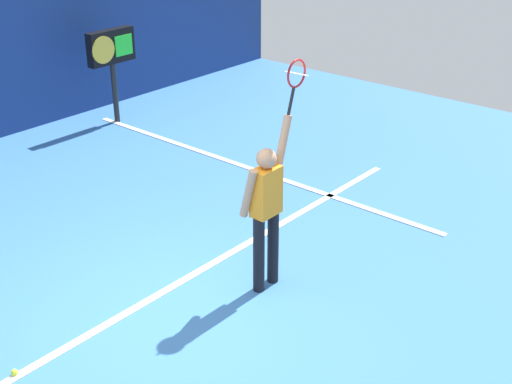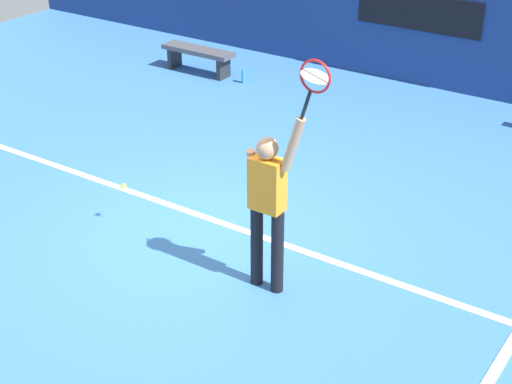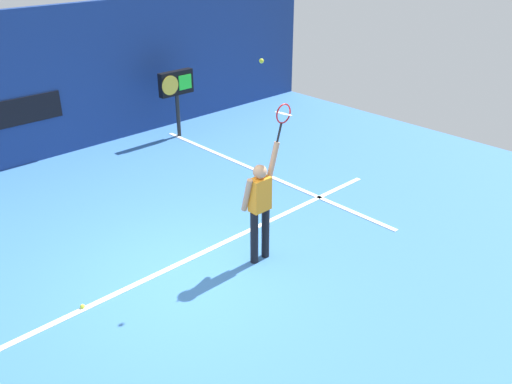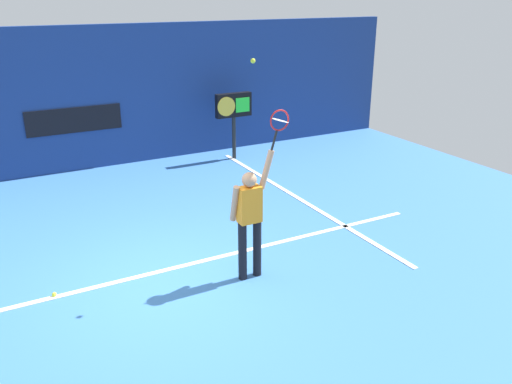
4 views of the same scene
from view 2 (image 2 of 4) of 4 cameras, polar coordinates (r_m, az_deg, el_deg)
name	(u,v)px [view 2 (image 2 of 4)]	position (r m, az deg, el deg)	size (l,w,h in m)	color
ground_plane	(198,233)	(9.16, -4.28, -2.99)	(18.00, 18.00, 0.00)	#3870B2
sponsor_banner_center	(419,12)	(13.61, 11.74, 12.67)	(2.20, 0.03, 0.60)	black
court_baseline	(214,221)	(9.38, -3.04, -2.10)	(10.00, 0.10, 0.01)	white
tennis_player	(268,201)	(7.70, 0.86, -0.65)	(0.65, 0.31, 1.98)	black
tennis_racket	(314,80)	(6.92, 4.25, 8.15)	(0.39, 0.27, 0.63)	black
court_bench	(198,54)	(14.20, -4.22, 9.95)	(1.40, 0.36, 0.45)	#4C4C51
water_bottle	(243,76)	(13.72, -0.92, 8.41)	(0.07, 0.07, 0.24)	#338CD8
spare_ball	(124,186)	(10.25, -9.60, 0.45)	(0.07, 0.07, 0.07)	#CCE033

